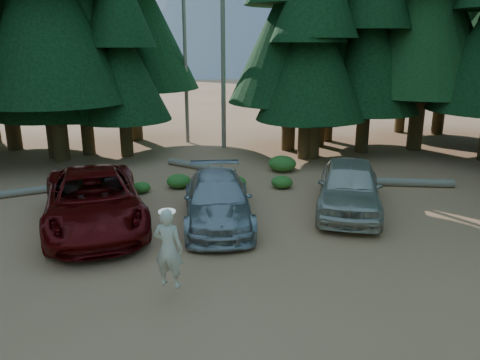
% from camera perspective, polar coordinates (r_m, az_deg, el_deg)
% --- Properties ---
extents(ground, '(160.00, 160.00, 0.00)m').
position_cam_1_polar(ground, '(11.55, -3.78, -11.60)').
color(ground, '#9A6741').
rests_on(ground, ground).
extents(forest_belt_north, '(36.00, 7.00, 22.00)m').
position_cam_1_polar(forest_belt_north, '(25.78, -3.79, 4.22)').
color(forest_belt_north, black).
rests_on(forest_belt_north, ground).
extents(snag_front, '(0.24, 0.24, 12.00)m').
position_cam_1_polar(snag_front, '(24.72, -2.11, 17.73)').
color(snag_front, slate).
rests_on(snag_front, ground).
extents(snag_back, '(0.20, 0.20, 10.00)m').
position_cam_1_polar(snag_back, '(26.24, -6.72, 15.37)').
color(snag_back, slate).
rests_on(snag_back, ground).
extents(mountain_peak, '(48.00, 50.00, 28.00)m').
position_cam_1_polar(mountain_peak, '(98.74, -5.54, 20.55)').
color(mountain_peak, '#9C9EA4').
rests_on(mountain_peak, ground).
extents(red_pickup, '(4.34, 6.63, 1.69)m').
position_cam_1_polar(red_pickup, '(14.83, -17.41, -2.33)').
color(red_pickup, '#5A0707').
rests_on(red_pickup, ground).
extents(silver_minivan_center, '(2.17, 5.07, 1.46)m').
position_cam_1_polar(silver_minivan_center, '(14.53, -2.74, -2.45)').
color(silver_minivan_center, '#9EA1A5').
rests_on(silver_minivan_center, ground).
extents(silver_minivan_right, '(3.31, 5.37, 1.71)m').
position_cam_1_polar(silver_minivan_right, '(15.87, 13.19, -0.76)').
color(silver_minivan_right, '#B9B4A4').
rests_on(silver_minivan_right, ground).
extents(frisbee_player, '(0.76, 0.62, 1.78)m').
position_cam_1_polar(frisbee_player, '(10.18, -8.72, -8.18)').
color(frisbee_player, beige).
rests_on(frisbee_player, ground).
extents(log_left, '(3.63, 1.74, 0.27)m').
position_cam_1_polar(log_left, '(19.02, -22.04, -0.96)').
color(log_left, slate).
rests_on(log_left, ground).
extents(log_mid, '(3.07, 2.40, 0.30)m').
position_cam_1_polar(log_mid, '(20.78, -4.81, 1.64)').
color(log_mid, slate).
rests_on(log_mid, ground).
extents(log_right, '(4.92, 1.10, 0.32)m').
position_cam_1_polar(log_right, '(19.29, 17.68, -0.22)').
color(log_right, slate).
rests_on(log_right, ground).
extents(shrub_far_left, '(0.82, 0.82, 0.45)m').
position_cam_1_polar(shrub_far_left, '(18.91, -18.95, -0.45)').
color(shrub_far_left, '#2C6E21').
rests_on(shrub_far_left, ground).
extents(shrub_left, '(0.71, 0.71, 0.39)m').
position_cam_1_polar(shrub_left, '(17.94, -11.98, -0.89)').
color(shrub_left, '#2C6E21').
rests_on(shrub_left, ground).
extents(shrub_center_left, '(0.98, 0.98, 0.54)m').
position_cam_1_polar(shrub_center_left, '(17.89, -0.80, -0.34)').
color(shrub_center_left, '#2C6E21').
rests_on(shrub_center_left, ground).
extents(shrub_center_right, '(0.94, 0.94, 0.52)m').
position_cam_1_polar(shrub_center_right, '(18.30, -7.49, -0.12)').
color(shrub_center_right, '#2C6E21').
rests_on(shrub_center_right, ground).
extents(shrub_right, '(0.83, 0.83, 0.46)m').
position_cam_1_polar(shrub_right, '(18.19, 5.14, -0.25)').
color(shrub_right, '#2C6E21').
rests_on(shrub_right, ground).
extents(shrub_far_right, '(1.22, 1.22, 0.67)m').
position_cam_1_polar(shrub_far_right, '(20.56, 5.17, 2.01)').
color(shrub_far_right, '#2C6E21').
rests_on(shrub_far_right, ground).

